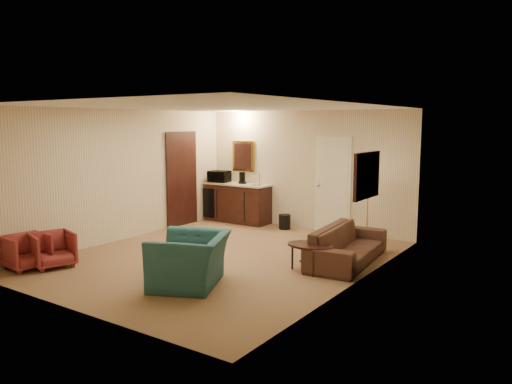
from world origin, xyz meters
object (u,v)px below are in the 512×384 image
sofa (348,239)px  floor_lamp (368,205)px  rose_chair_far (27,250)px  coffee_maker (242,178)px  rose_chair_near (53,248)px  microwave (219,175)px  waste_bin (285,222)px  wetbar_cabinet (237,203)px  coffee_table (310,258)px  teal_armchair (190,251)px

sofa → floor_lamp: 1.52m
rose_chair_far → coffee_maker: (0.64, 5.03, 0.74)m
rose_chair_near → coffee_maker: bearing=12.9°
rose_chair_near → microwave: size_ratio=1.28×
rose_chair_near → waste_bin: (1.60, 4.65, -0.16)m
wetbar_cabinet → coffee_maker: coffee_maker is taller
wetbar_cabinet → microwave: 0.80m
coffee_maker → wetbar_cabinet: bearing=178.6°
wetbar_cabinet → sofa: bearing=-26.3°
floor_lamp → microwave: (-3.86, 0.27, 0.33)m
sofa → rose_chair_far: bearing=122.7°
coffee_maker → rose_chair_far: bearing=-103.6°
coffee_table → microwave: size_ratio=1.54×
teal_armchair → floor_lamp: (1.15, 3.84, 0.26)m
coffee_table → floor_lamp: 2.33m
teal_armchair → waste_bin: (-0.87, 4.09, -0.34)m
rose_chair_near → coffee_table: (3.58, 2.13, -0.10)m
rose_chair_far → microwave: (0.00, 4.96, 0.78)m
wetbar_cabinet → waste_bin: (1.35, -0.07, -0.30)m
wetbar_cabinet → waste_bin: 1.38m
floor_lamp → rose_chair_near: bearing=-129.4°
waste_bin → microwave: microwave is taller
teal_armchair → waste_bin: teal_armchair is taller
sofa → wetbar_cabinet: bearing=58.1°
coffee_maker → rose_chair_near: bearing=-101.0°
wetbar_cabinet → microwave: size_ratio=3.31×
rose_chair_near → coffee_table: 4.16m
rose_chair_near → rose_chair_far: bearing=157.6°
coffee_table → floor_lamp: (0.04, 2.27, 0.54)m
sofa → rose_chair_near: size_ratio=3.26×
rose_chair_near → waste_bin: 4.92m
floor_lamp → microwave: size_ratio=3.06×
rose_chair_near → wetbar_cabinet: bearing=14.5°
wetbar_cabinet → waste_bin: size_ratio=5.06×
rose_chair_near → coffee_table: bearing=-41.6°
coffee_table → floor_lamp: size_ratio=0.50×
rose_chair_far → microwave: microwave is taller
floor_lamp → coffee_maker: size_ratio=5.59×
sofa → coffee_table: bearing=155.6°
teal_armchair → microwave: size_ratio=2.30×
rose_chair_far → wetbar_cabinet: bearing=0.2°
teal_armchair → rose_chair_near: teal_armchair is taller
sofa → floor_lamp: size_ratio=1.36×
teal_armchair → rose_chair_far: 2.86m
teal_armchair → coffee_table: (1.11, 1.57, -0.28)m
teal_armchair → rose_chair_far: size_ratio=1.83×
rose_chair_near → floor_lamp: (3.61, 4.40, 0.44)m
sofa → coffee_maker: bearing=57.0°
teal_armchair → coffee_maker: size_ratio=4.20×
wetbar_cabinet → floor_lamp: 3.39m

